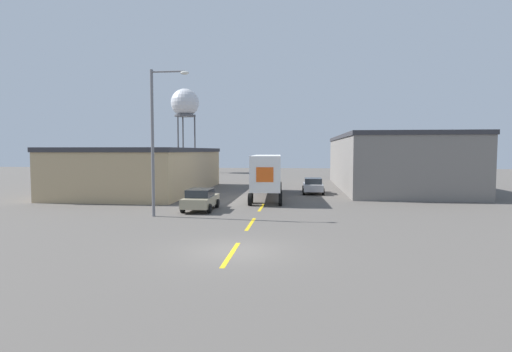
{
  "coord_description": "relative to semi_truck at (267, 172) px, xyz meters",
  "views": [
    {
      "loc": [
        2.74,
        -16.57,
        4.27
      ],
      "look_at": [
        -0.04,
        9.47,
        2.59
      ],
      "focal_mm": 28.0,
      "sensor_mm": 36.0,
      "label": 1
    }
  ],
  "objects": [
    {
      "name": "road_centerline",
      "position": [
        0.08,
        -13.57,
        -2.29
      ],
      "size": [
        0.2,
        17.57,
        0.01
      ],
      "color": "gold",
      "rests_on": "ground_plane"
    },
    {
      "name": "water_tower",
      "position": [
        -19.1,
        39.54,
        10.98
      ],
      "size": [
        5.4,
        5.4,
        16.17
      ],
      "color": "#47474C",
      "rests_on": "ground_plane"
    },
    {
      "name": "ground_plane",
      "position": [
        0.08,
        -19.77,
        -2.29
      ],
      "size": [
        160.0,
        160.0,
        0.0
      ],
      "primitive_type": "plane",
      "color": "#56514C"
    },
    {
      "name": "warehouse_right",
      "position": [
        13.11,
        9.94,
        0.7
      ],
      "size": [
        11.61,
        24.45,
        5.96
      ],
      "color": "slate",
      "rests_on": "ground_plane"
    },
    {
      "name": "parked_car_right_far",
      "position": [
        4.27,
        3.46,
        -1.49
      ],
      "size": [
        2.08,
        4.28,
        1.54
      ],
      "color": "#B2B2B7",
      "rests_on": "ground_plane"
    },
    {
      "name": "warehouse_left",
      "position": [
        -12.98,
        3.62,
        -0.03
      ],
      "size": [
        11.69,
        20.05,
        4.52
      ],
      "color": "tan",
      "rests_on": "ground_plane"
    },
    {
      "name": "parked_car_left_far",
      "position": [
        -4.11,
        -8.66,
        -1.49
      ],
      "size": [
        2.08,
        4.28,
        1.54
      ],
      "color": "tan",
      "rests_on": "ground_plane"
    },
    {
      "name": "semi_truck",
      "position": [
        0.0,
        0.0,
        0.0
      ],
      "size": [
        3.22,
        13.41,
        3.84
      ],
      "rotation": [
        0.0,
        0.0,
        0.05
      ],
      "color": "navy",
      "rests_on": "ground_plane"
    },
    {
      "name": "street_lamp",
      "position": [
        -6.24,
        -11.55,
        3.07
      ],
      "size": [
        2.54,
        0.32,
        9.39
      ],
      "color": "slate",
      "rests_on": "ground_plane"
    }
  ]
}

